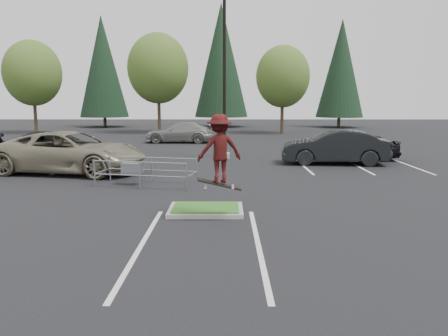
{
  "coord_description": "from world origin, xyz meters",
  "views": [
    {
      "loc": [
        0.61,
        -12.65,
        3.34
      ],
      "look_at": [
        0.54,
        1.5,
        1.09
      ],
      "focal_mm": 35.0,
      "sensor_mm": 36.0,
      "label": 1
    }
  ],
  "objects_px": {
    "conif_c": "(341,68)",
    "skateboarder": "(219,149)",
    "car_l_black": "(56,148)",
    "car_far_silver": "(180,133)",
    "car_r_charc": "(334,147)",
    "car_l_tan": "(70,152)",
    "decid_b": "(158,71)",
    "light_pole": "(224,77)",
    "decid_c": "(283,79)",
    "conif_b": "(221,60)",
    "decid_a": "(33,75)",
    "conif_a": "(103,67)",
    "cart_corral": "(136,168)",
    "car_r_black": "(359,146)"
  },
  "relations": [
    {
      "from": "car_l_tan",
      "to": "decid_b",
      "type": "bearing_deg",
      "value": 9.5
    },
    {
      "from": "light_pole",
      "to": "car_l_black",
      "type": "bearing_deg",
      "value": -162.02
    },
    {
      "from": "decid_a",
      "to": "decid_c",
      "type": "height_order",
      "value": "decid_a"
    },
    {
      "from": "decid_a",
      "to": "cart_corral",
      "type": "relative_size",
      "value": 2.27
    },
    {
      "from": "light_pole",
      "to": "decid_c",
      "type": "distance_m",
      "value": 18.67
    },
    {
      "from": "cart_corral",
      "to": "conif_b",
      "type": "bearing_deg",
      "value": 97.26
    },
    {
      "from": "conif_c",
      "to": "car_r_charc",
      "type": "bearing_deg",
      "value": -104.72
    },
    {
      "from": "conif_c",
      "to": "conif_a",
      "type": "bearing_deg",
      "value": 178.98
    },
    {
      "from": "conif_a",
      "to": "car_far_silver",
      "type": "distance_m",
      "value": 22.89
    },
    {
      "from": "light_pole",
      "to": "car_r_charc",
      "type": "bearing_deg",
      "value": -21.52
    },
    {
      "from": "decid_b",
      "to": "conif_b",
      "type": "height_order",
      "value": "conif_b"
    },
    {
      "from": "cart_corral",
      "to": "car_r_charc",
      "type": "bearing_deg",
      "value": 43.76
    },
    {
      "from": "conif_b",
      "to": "decid_a",
      "type": "bearing_deg",
      "value": -149.83
    },
    {
      "from": "light_pole",
      "to": "decid_a",
      "type": "height_order",
      "value": "light_pole"
    },
    {
      "from": "conif_c",
      "to": "car_r_black",
      "type": "distance_m",
      "value": 29.28
    },
    {
      "from": "light_pole",
      "to": "car_r_black",
      "type": "xyz_separation_m",
      "value": [
        7.5,
        -0.5,
        -3.82
      ]
    },
    {
      "from": "conif_a",
      "to": "car_r_charc",
      "type": "bearing_deg",
      "value": -56.28
    },
    {
      "from": "decid_a",
      "to": "decid_c",
      "type": "relative_size",
      "value": 1.06
    },
    {
      "from": "light_pole",
      "to": "conif_c",
      "type": "relative_size",
      "value": 0.81
    },
    {
      "from": "conif_c",
      "to": "skateboarder",
      "type": "xyz_separation_m",
      "value": [
        -13.58,
        -40.5,
        -4.84
      ]
    },
    {
      "from": "car_r_charc",
      "to": "light_pole",
      "type": "bearing_deg",
      "value": -106.11
    },
    {
      "from": "decid_a",
      "to": "cart_corral",
      "type": "bearing_deg",
      "value": -59.81
    },
    {
      "from": "decid_a",
      "to": "car_far_silver",
      "type": "relative_size",
      "value": 1.67
    },
    {
      "from": "light_pole",
      "to": "conif_a",
      "type": "distance_m",
      "value": 31.63
    },
    {
      "from": "skateboarder",
      "to": "car_l_black",
      "type": "bearing_deg",
      "value": -66.06
    },
    {
      "from": "car_far_silver",
      "to": "conif_b",
      "type": "bearing_deg",
      "value": 173.42
    },
    {
      "from": "light_pole",
      "to": "car_l_tan",
      "type": "xyz_separation_m",
      "value": [
        -7.0,
        -5.0,
        -3.62
      ]
    },
    {
      "from": "car_far_silver",
      "to": "decid_c",
      "type": "bearing_deg",
      "value": 136.76
    },
    {
      "from": "conif_b",
      "to": "car_l_black",
      "type": "xyz_separation_m",
      "value": [
        -8.0,
        -31.26,
        -6.99
      ]
    },
    {
      "from": "car_l_tan",
      "to": "car_far_silver",
      "type": "relative_size",
      "value": 1.28
    },
    {
      "from": "decid_c",
      "to": "decid_a",
      "type": "bearing_deg",
      "value": 179.52
    },
    {
      "from": "conif_c",
      "to": "light_pole",
      "type": "bearing_deg",
      "value": -116.15
    },
    {
      "from": "decid_a",
      "to": "cart_corral",
      "type": "height_order",
      "value": "decid_a"
    },
    {
      "from": "light_pole",
      "to": "car_r_charc",
      "type": "height_order",
      "value": "light_pole"
    },
    {
      "from": "decid_c",
      "to": "car_l_black",
      "type": "distance_m",
      "value": 25.28
    },
    {
      "from": "decid_c",
      "to": "car_far_silver",
      "type": "height_order",
      "value": "decid_c"
    },
    {
      "from": "car_l_black",
      "to": "car_far_silver",
      "type": "relative_size",
      "value": 1.11
    },
    {
      "from": "light_pole",
      "to": "car_r_black",
      "type": "relative_size",
      "value": 2.33
    },
    {
      "from": "skateboarder",
      "to": "car_r_black",
      "type": "distance_m",
      "value": 14.67
    },
    {
      "from": "light_pole",
      "to": "car_l_black",
      "type": "height_order",
      "value": "light_pole"
    },
    {
      "from": "car_l_black",
      "to": "conif_b",
      "type": "bearing_deg",
      "value": -35.02
    },
    {
      "from": "conif_b",
      "to": "cart_corral",
      "type": "distance_m",
      "value": 37.23
    },
    {
      "from": "conif_a",
      "to": "conif_c",
      "type": "bearing_deg",
      "value": -1.02
    },
    {
      "from": "car_l_tan",
      "to": "car_r_charc",
      "type": "relative_size",
      "value": 1.26
    },
    {
      "from": "conif_c",
      "to": "skateboarder",
      "type": "distance_m",
      "value": 42.99
    },
    {
      "from": "cart_corral",
      "to": "car_r_charc",
      "type": "height_order",
      "value": "car_r_charc"
    },
    {
      "from": "conif_b",
      "to": "skateboarder",
      "type": "relative_size",
      "value": 7.0
    },
    {
      "from": "decid_b",
      "to": "car_r_charc",
      "type": "height_order",
      "value": "decid_b"
    },
    {
      "from": "conif_a",
      "to": "car_l_black",
      "type": "bearing_deg",
      "value": -78.96
    },
    {
      "from": "conif_c",
      "to": "conif_b",
      "type": "bearing_deg",
      "value": 175.91
    }
  ]
}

